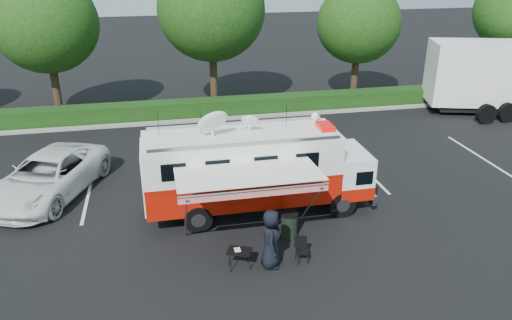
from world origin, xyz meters
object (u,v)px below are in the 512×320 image
(command_truck, at_px, (257,170))
(white_suv, at_px, (51,195))
(trash_bin, at_px, (289,225))
(folding_table, at_px, (239,252))

(command_truck, relative_size, white_suv, 1.39)
(command_truck, distance_m, trash_bin, 2.47)
(command_truck, bearing_deg, trash_bin, -70.07)
(folding_table, bearing_deg, white_suv, 135.77)
(command_truck, height_order, white_suv, command_truck)
(trash_bin, bearing_deg, folding_table, -144.18)
(white_suv, xyz_separation_m, folding_table, (6.62, -6.44, 0.58))
(command_truck, relative_size, trash_bin, 9.22)
(white_suv, distance_m, folding_table, 9.26)
(command_truck, distance_m, folding_table, 3.84)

